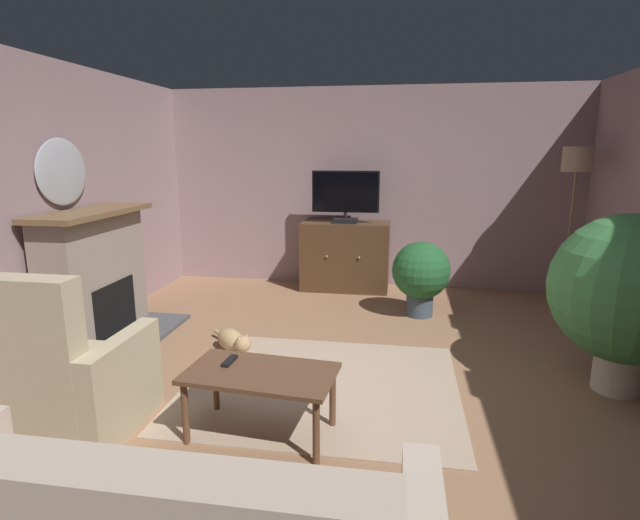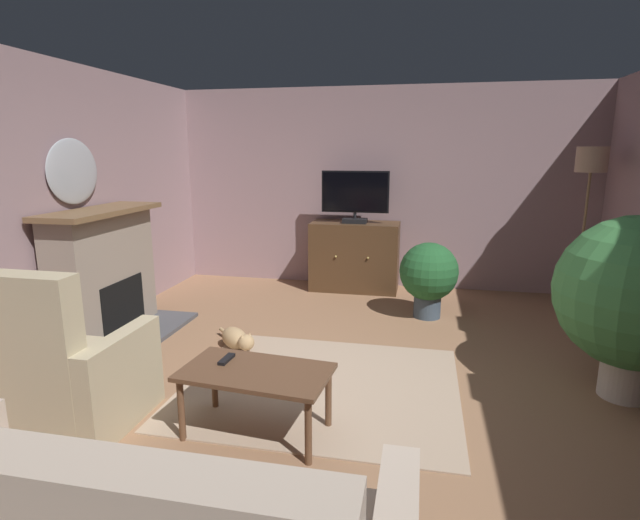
% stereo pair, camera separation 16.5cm
% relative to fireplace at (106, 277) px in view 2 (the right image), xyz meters
% --- Properties ---
extents(ground_plane, '(6.13, 7.32, 0.04)m').
position_rel_fireplace_xyz_m(ground_plane, '(2.49, -0.87, -0.63)').
color(ground_plane, '#936B4C').
extents(wall_back, '(6.13, 0.10, 2.66)m').
position_rel_fireplace_xyz_m(wall_back, '(2.49, 2.54, 0.72)').
color(wall_back, gray).
rests_on(wall_back, ground_plane).
extents(rug_central, '(2.15, 1.84, 0.01)m').
position_rel_fireplace_xyz_m(rug_central, '(2.33, -0.68, -0.61)').
color(rug_central, tan).
rests_on(rug_central, ground_plane).
extents(fireplace, '(0.85, 1.43, 1.29)m').
position_rel_fireplace_xyz_m(fireplace, '(0.00, 0.00, 0.00)').
color(fireplace, '#4C4C51').
rests_on(fireplace, ground_plane).
extents(wall_mirror_oval, '(0.06, 0.72, 0.63)m').
position_rel_fireplace_xyz_m(wall_mirror_oval, '(-0.25, 0.00, 1.03)').
color(wall_mirror_oval, '#B2B7BF').
extents(tv_cabinet, '(1.16, 0.58, 0.91)m').
position_rel_fireplace_xyz_m(tv_cabinet, '(2.20, 2.19, -0.18)').
color(tv_cabinet, '#352315').
rests_on(tv_cabinet, ground_plane).
extents(television, '(0.87, 0.20, 0.67)m').
position_rel_fireplace_xyz_m(television, '(2.20, 2.14, 0.66)').
color(television, black).
rests_on(television, tv_cabinet).
extents(coffee_table, '(1.00, 0.61, 0.45)m').
position_rel_fireplace_xyz_m(coffee_table, '(2.05, -1.41, -0.21)').
color(coffee_table, brown).
rests_on(coffee_table, ground_plane).
extents(tv_remote, '(0.06, 0.17, 0.02)m').
position_rel_fireplace_xyz_m(tv_remote, '(1.81, -1.31, -0.15)').
color(tv_remote, black).
rests_on(tv_remote, coffee_table).
extents(armchair_by_fireplace, '(0.94, 0.81, 1.13)m').
position_rel_fireplace_xyz_m(armchair_by_fireplace, '(0.74, -1.56, -0.25)').
color(armchair_by_fireplace, tan).
rests_on(armchair_by_fireplace, ground_plane).
extents(potted_plant_leafy_by_curtain, '(0.65, 0.65, 0.85)m').
position_rel_fireplace_xyz_m(potted_plant_leafy_by_curtain, '(3.16, 1.22, -0.11)').
color(potted_plant_leafy_by_curtain, '#3D4C5B').
rests_on(potted_plant_leafy_by_curtain, ground_plane).
extents(potted_plant_on_hearth_side, '(1.14, 1.14, 1.39)m').
position_rel_fireplace_xyz_m(potted_plant_on_hearth_side, '(4.62, -0.36, 0.20)').
color(potted_plant_on_hearth_side, beige).
rests_on(potted_plant_on_hearth_side, ground_plane).
extents(cat, '(0.52, 0.53, 0.22)m').
position_rel_fireplace_xyz_m(cat, '(1.40, -0.10, -0.51)').
color(cat, tan).
rests_on(cat, ground_plane).
extents(floor_lamp, '(0.33, 0.33, 1.88)m').
position_rel_fireplace_xyz_m(floor_lamp, '(4.88, 1.87, 0.97)').
color(floor_lamp, '#4C4233').
rests_on(floor_lamp, ground_plane).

